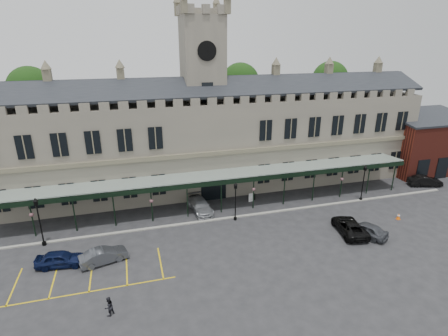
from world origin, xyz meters
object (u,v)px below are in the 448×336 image
object	(u,v)px
traffic_cone	(398,216)
car_right_b	(425,181)
lamp_post_mid	(235,198)
car_taxi	(200,206)
lamp_post_left	(39,218)
sign_board	(251,198)
lamp_post_right	(364,180)
clock_tower	(203,90)
station_building	(204,141)
car_left_b	(104,256)
car_right_a	(365,229)
person_b	(109,306)
car_left_a	(60,259)
car_van	(349,227)

from	to	relation	value
traffic_cone	car_right_b	distance (m)	12.78
lamp_post_mid	car_taxi	bearing A→B (deg)	136.79
lamp_post_left	sign_board	world-z (taller)	lamp_post_left
lamp_post_right	clock_tower	bearing A→B (deg)	149.91
station_building	car_left_b	size ratio (longest dim) A/B	14.08
sign_board	car_right_a	size ratio (longest dim) A/B	0.26
traffic_cone	car_right_a	bearing A→B (deg)	-161.15
station_building	person_b	bearing A→B (deg)	-118.76
station_building	car_left_a	distance (m)	23.09
station_building	car_right_b	distance (m)	31.29
station_building	lamp_post_mid	size ratio (longest dim) A/B	13.10
car_left_b	lamp_post_mid	bearing A→B (deg)	-87.80
lamp_post_left	car_right_b	bearing A→B (deg)	2.52
lamp_post_left	car_right_a	world-z (taller)	lamp_post_left
lamp_post_left	lamp_post_right	distance (m)	36.81
traffic_cone	car_left_a	world-z (taller)	car_left_a
car_taxi	car_left_b	bearing A→B (deg)	-150.54
car_taxi	car_right_a	bearing A→B (deg)	-39.60
clock_tower	car_left_b	distance (m)	23.70
sign_board	car_right_a	distance (m)	13.92
car_right_b	person_b	bearing A→B (deg)	124.36
clock_tower	traffic_cone	size ratio (longest dim) A/B	34.97
lamp_post_right	lamp_post_mid	bearing A→B (deg)	-177.95
clock_tower	lamp_post_right	distance (m)	23.18
car_left_b	car_right_b	distance (m)	42.99
sign_board	car_right_a	world-z (taller)	car_right_a
car_left_a	car_right_a	distance (m)	29.81
car_right_a	car_right_b	distance (m)	18.91
lamp_post_left	car_right_b	distance (m)	48.45
sign_board	car_left_b	distance (m)	19.29
lamp_post_mid	car_left_b	distance (m)	14.81
car_left_a	car_right_b	size ratio (longest dim) A/B	0.95
lamp_post_mid	car_left_b	size ratio (longest dim) A/B	1.07
lamp_post_right	car_right_a	size ratio (longest dim) A/B	1.08
traffic_cone	lamp_post_right	bearing A→B (deg)	100.03
station_building	sign_board	distance (m)	10.11
station_building	clock_tower	xyz separation A→B (m)	(0.00, 0.09, 6.64)
car_left_b	car_right_b	bearing A→B (deg)	-96.49
station_building	car_right_a	distance (m)	22.81
lamp_post_left	traffic_cone	world-z (taller)	lamp_post_left
car_left_b	car_right_b	xyz separation A→B (m)	(42.46, 6.76, 0.03)
clock_tower	car_right_b	bearing A→B (deg)	-16.49
lamp_post_left	sign_board	distance (m)	23.66
lamp_post_right	car_van	distance (m)	9.27
station_building	person_b	distance (m)	26.19
clock_tower	car_right_b	distance (m)	33.18
sign_board	car_right_b	world-z (taller)	car_right_b
clock_tower	car_taxi	size ratio (longest dim) A/B	4.86
clock_tower	lamp_post_right	size ratio (longest dim) A/B	5.20
car_left_b	car_right_a	xyz separation A→B (m)	(25.94, -2.44, 0.05)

